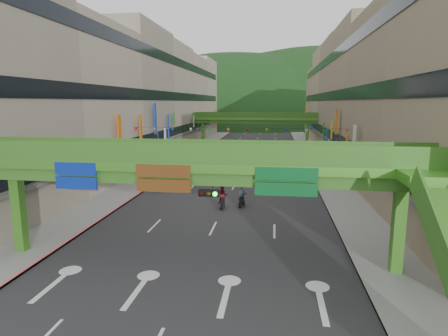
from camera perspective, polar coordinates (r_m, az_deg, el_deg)
name	(u,v)px	position (r m, az deg, el deg)	size (l,w,h in m)	color
ground	(167,321)	(17.41, -8.68, -22.12)	(320.00, 320.00, 0.00)	black
road_slab	(249,156)	(64.90, 3.82, 1.85)	(18.00, 140.00, 0.02)	#28282B
sidewalk_left	(187,154)	(66.55, -5.67, 2.08)	(4.00, 140.00, 0.15)	gray
sidewalk_right	(314,157)	(65.08, 13.54, 1.67)	(4.00, 140.00, 0.15)	gray
curb_left	(197,155)	(66.13, -4.07, 2.07)	(0.20, 140.00, 0.18)	#CC5959
curb_right	(302,157)	(64.92, 11.87, 1.73)	(0.20, 140.00, 0.18)	gray
building_row_left	(142,101)	(68.20, -12.41, 10.00)	(12.80, 95.00, 19.00)	#9E937F
building_row_right	(366,101)	(65.73, 20.87, 9.59)	(12.80, 95.00, 19.00)	gray
overpass_near	(210,178)	(20.18, -2.22, -1.48)	(28.00, 12.27, 7.10)	#4C9E2D
overpass_far	(254,120)	(79.31, 4.63, 7.24)	(28.00, 2.20, 7.10)	#4C9E2D
hill_left	(233,122)	(175.41, 1.43, 7.02)	(168.00, 140.00, 112.00)	#1C4419
hill_right	(317,121)	(195.41, 13.93, 7.04)	(208.00, 176.00, 128.00)	#1C4419
bunting_string	(238,130)	(44.43, 2.10, 5.80)	(26.00, 0.36, 0.47)	black
scooter_rider_near	(242,197)	(33.47, 2.72, -4.46)	(0.74, 1.57, 1.88)	black
scooter_rider_mid	(223,197)	(32.81, -0.21, -4.37)	(0.91, 1.60, 2.07)	black
scooter_rider_left	(186,171)	(45.40, -5.82, -0.46)	(1.05, 1.58, 2.02)	#9D9EA6
scooter_rider_far	(232,153)	(61.04, 1.26, 2.36)	(0.96, 1.59, 2.12)	maroon
parked_scooter_row	(312,177)	(45.16, 13.25, -1.35)	(1.60, 7.15, 1.08)	black
car_silver	(220,166)	(50.35, -0.62, 0.33)	(1.58, 4.53, 1.49)	#9E9EA5
car_yellow	(273,144)	(78.86, 7.51, 3.71)	(1.56, 3.87, 1.32)	yellow
pedestrian_red	(319,171)	(47.13, 14.25, -0.46)	(0.87, 0.68, 1.79)	#AF2504
pedestrian_dark	(322,169)	(49.86, 14.76, -0.08)	(0.89, 0.37, 1.52)	black
pedestrian_blue	(318,170)	(47.62, 14.18, -0.37)	(0.83, 0.53, 1.77)	#373E5F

